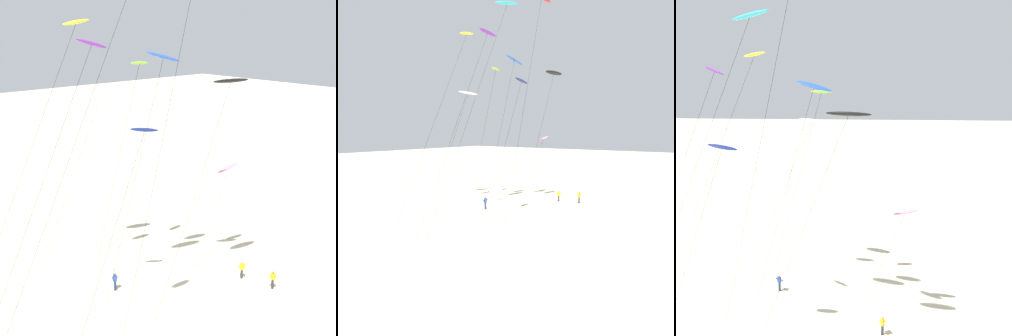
{
  "view_description": "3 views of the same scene",
  "coord_description": "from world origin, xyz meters",
  "views": [
    {
      "loc": [
        -27.65,
        -22.46,
        21.85
      ],
      "look_at": [
        -4.34,
        3.67,
        11.0
      ],
      "focal_mm": 49.63,
      "sensor_mm": 36.0,
      "label": 1
    },
    {
      "loc": [
        -36.28,
        -17.34,
        10.05
      ],
      "look_at": [
        -5.2,
        5.14,
        5.34
      ],
      "focal_mm": 30.87,
      "sensor_mm": 36.0,
      "label": 2
    },
    {
      "loc": [
        0.32,
        -27.43,
        21.2
      ],
      "look_at": [
        -1.53,
        6.75,
        12.32
      ],
      "focal_mm": 42.93,
      "sensor_mm": 36.0,
      "label": 3
    }
  ],
  "objects": [
    {
      "name": "kite_lime",
      "position": [
        -3.7,
        8.05,
        18.44
      ],
      "size": [
        6.28,
        0.89,
        19.0
      ],
      "color": "#8CD833",
      "rests_on": "ground"
    },
    {
      "name": "kite_navy",
      "position": [
        -9.87,
        -0.17,
        15.26
      ],
      "size": [
        7.16,
        0.94,
        15.84
      ],
      "color": "navy",
      "rests_on": "ground"
    },
    {
      "name": "kite_pink",
      "position": [
        3.76,
        4.46,
        9.08
      ],
      "size": [
        4.67,
        1.15,
        9.62
      ],
      "color": "pink",
      "rests_on": "ground"
    },
    {
      "name": "kite_yellow",
      "position": [
        -9.53,
        8.04,
        21.6
      ],
      "size": [
        11.37,
        1.51,
        22.34
      ],
      "color": "yellow",
      "rests_on": "ground"
    },
    {
      "name": "kite_flyer_middle",
      "position": [
        1.89,
        0.72,
        0.89
      ],
      "size": [
        0.69,
        0.7,
        1.67
      ],
      "color": "#33333D",
      "rests_on": "ground"
    },
    {
      "name": "kite_white",
      "position": [
        -5.02,
        11.98,
        15.64
      ],
      "size": [
        8.55,
        1.89,
        16.09
      ],
      "color": "white",
      "rests_on": "ground"
    },
    {
      "name": "kite_flyer_nearest",
      "position": [
        -7.74,
        6.68,
        0.89
      ],
      "size": [
        0.71,
        0.7,
        1.67
      ],
      "color": "navy",
      "rests_on": "ground"
    },
    {
      "name": "kite_flyer_furthest",
      "position": [
        2.55,
        -2.15,
        0.89
      ],
      "size": [
        0.64,
        0.66,
        1.67
      ],
      "color": "#33333D",
      "rests_on": "ground"
    },
    {
      "name": "ground_plane",
      "position": [
        0.0,
        0.0,
        0.0
      ],
      "size": [
        260.0,
        260.0,
        0.0
      ],
      "primitive_type": "plane",
      "color": "beige"
    },
    {
      "name": "kite_black",
      "position": [
        -0.93,
        0.48,
        17.73
      ],
      "size": [
        8.7,
        1.5,
        18.09
      ],
      "color": "black",
      "rests_on": "ground"
    },
    {
      "name": "kite_purple",
      "position": [
        -11.48,
        3.26,
        20.04
      ],
      "size": [
        10.51,
        1.61,
        21.17
      ],
      "color": "purple",
      "rests_on": "ground"
    },
    {
      "name": "kite_blue",
      "position": [
        -3.88,
        4.79,
        19.31
      ],
      "size": [
        7.34,
        1.31,
        20.1
      ],
      "color": "blue",
      "rests_on": "ground"
    }
  ]
}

